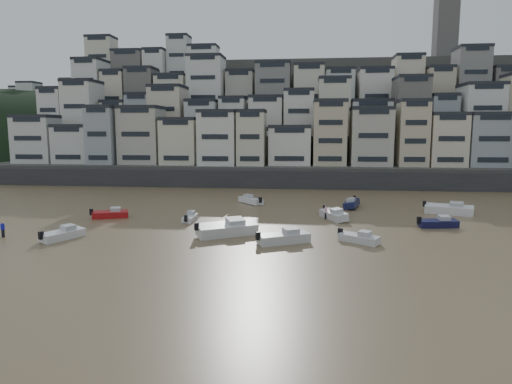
# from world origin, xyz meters

# --- Properties ---
(ground) EXTENTS (400.00, 400.00, 0.00)m
(ground) POSITION_xyz_m (0.00, 0.00, 0.00)
(ground) COLOR olive
(ground) RESTS_ON ground
(harbor_wall) EXTENTS (140.00, 3.00, 3.50)m
(harbor_wall) POSITION_xyz_m (10.00, 65.00, 1.75)
(harbor_wall) COLOR #38383A
(harbor_wall) RESTS_ON ground
(hillside) EXTENTS (141.04, 66.00, 50.00)m
(hillside) POSITION_xyz_m (14.73, 104.84, 13.01)
(hillside) COLOR #4C4C47
(hillside) RESTS_ON ground
(headland) EXTENTS (216.00, 135.00, 53.33)m
(headland) POSITION_xyz_m (-95.00, 135.00, 0.02)
(headland) COLOR black
(headland) RESTS_ON ground
(boat_a) EXTENTS (6.15, 4.44, 1.62)m
(boat_a) POSITION_xyz_m (12.77, 20.95, 0.81)
(boat_a) COLOR silver
(boat_a) RESTS_ON ground
(boat_b) EXTENTS (4.71, 3.88, 1.27)m
(boat_b) POSITION_xyz_m (20.46, 22.06, 0.64)
(boat_b) COLOR silver
(boat_b) RESTS_ON ground
(boat_c) EXTENTS (7.47, 5.80, 1.99)m
(boat_c) POSITION_xyz_m (6.45, 23.45, 0.99)
(boat_c) COLOR silver
(boat_c) RESTS_ON ground
(boat_d) EXTENTS (5.18, 2.43, 1.36)m
(boat_d) POSITION_xyz_m (30.67, 30.67, 0.68)
(boat_d) COLOR #141641
(boat_d) RESTS_ON ground
(boat_e) EXTENTS (3.99, 6.05, 1.57)m
(boat_e) POSITION_xyz_m (18.55, 34.11, 0.79)
(boat_e) COLOR silver
(boat_e) RESTS_ON ground
(boat_f) EXTENTS (1.36, 4.12, 1.12)m
(boat_f) POSITION_xyz_m (0.33, 31.11, 0.56)
(boat_f) COLOR white
(boat_f) RESTS_ON ground
(boat_g) EXTENTS (7.10, 4.42, 1.84)m
(boat_g) POSITION_xyz_m (34.48, 39.47, 0.92)
(boat_g) COLOR white
(boat_g) RESTS_ON ground
(boat_h) EXTENTS (4.81, 5.05, 1.43)m
(boat_h) POSITION_xyz_m (6.39, 45.38, 0.72)
(boat_h) COLOR silver
(boat_h) RESTS_ON ground
(boat_i) EXTENTS (3.21, 5.85, 1.52)m
(boat_i) POSITION_xyz_m (21.73, 43.44, 0.76)
(boat_i) COLOR #151A43
(boat_i) RESTS_ON ground
(boat_j) EXTENTS (3.77, 5.45, 1.42)m
(boat_j) POSITION_xyz_m (-10.62, 20.06, 0.71)
(boat_j) COLOR white
(boat_j) RESTS_ON ground
(boat_k) EXTENTS (5.22, 3.23, 1.35)m
(boat_k) POSITION_xyz_m (-10.57, 31.86, 0.68)
(boat_k) COLOR #AF1518
(boat_k) RESTS_ON ground
(person_blue) EXTENTS (0.44, 0.44, 1.74)m
(person_blue) POSITION_xyz_m (-17.55, 20.28, 0.87)
(person_blue) COLOR #181BB4
(person_blue) RESTS_ON ground
(person_pink) EXTENTS (0.44, 0.44, 1.74)m
(person_pink) POSITION_xyz_m (17.57, 34.29, 0.87)
(person_pink) COLOR #EFA9C1
(person_pink) RESTS_ON ground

